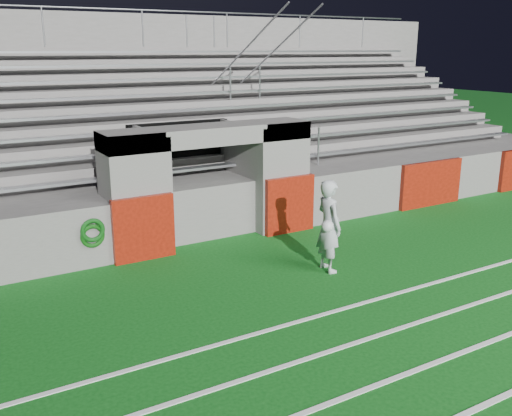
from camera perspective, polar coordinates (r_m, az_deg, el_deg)
ground at (r=10.43m, az=4.14°, el=-8.29°), size 90.00×90.00×0.00m
stadium_structure at (r=16.92m, az=-11.36°, el=6.05°), size 26.00×8.48×5.42m
goalkeeper_with_ball at (r=11.13m, az=7.29°, el=-1.78°), size 0.55×0.71×1.83m
hose_coil at (r=11.58m, az=-16.02°, el=-2.43°), size 0.49×0.14×0.61m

